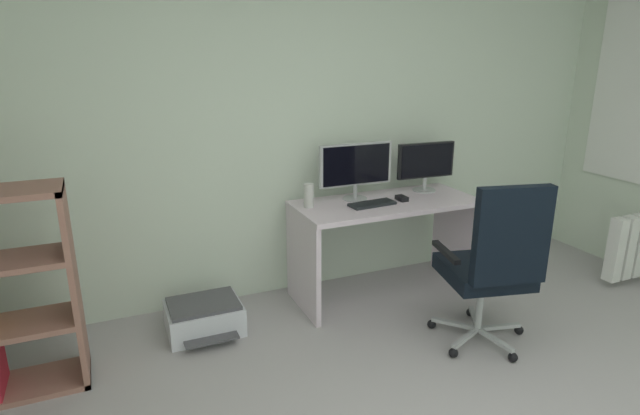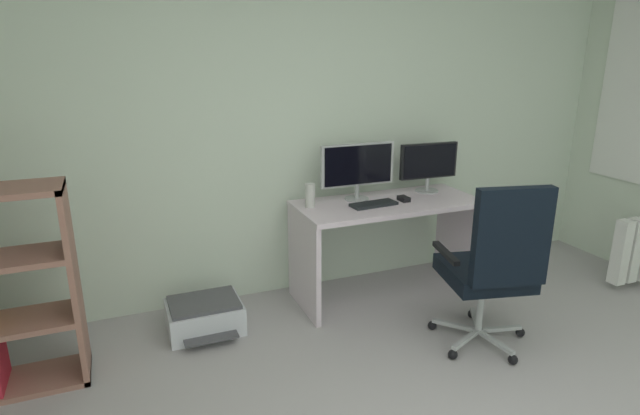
{
  "view_description": "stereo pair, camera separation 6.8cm",
  "coord_description": "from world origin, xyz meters",
  "px_view_note": "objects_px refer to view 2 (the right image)",
  "views": [
    {
      "loc": [
        -1.37,
        -1.07,
        1.82
      ],
      "look_at": [
        -0.13,
        1.8,
        0.86
      ],
      "focal_mm": 29.07,
      "sensor_mm": 36.0,
      "label": 1
    },
    {
      "loc": [
        -1.3,
        -1.1,
        1.82
      ],
      "look_at": [
        -0.13,
        1.8,
        0.86
      ],
      "focal_mm": 29.07,
      "sensor_mm": 36.0,
      "label": 2
    }
  ],
  "objects_px": {
    "computer_mouse": "(404,199)",
    "desktop_speaker": "(310,196)",
    "office_chair": "(494,263)",
    "printer": "(205,316)",
    "desk": "(387,228)",
    "keyboard": "(374,204)",
    "monitor_secondary": "(429,163)",
    "monitor_main": "(357,167)"
  },
  "relations": [
    {
      "from": "desk",
      "to": "desktop_speaker",
      "type": "xyz_separation_m",
      "value": [
        -0.58,
        0.08,
        0.29
      ]
    },
    {
      "from": "office_chair",
      "to": "printer",
      "type": "relative_size",
      "value": 2.27
    },
    {
      "from": "monitor_main",
      "to": "desktop_speaker",
      "type": "relative_size",
      "value": 3.37
    },
    {
      "from": "office_chair",
      "to": "computer_mouse",
      "type": "bearing_deg",
      "value": 95.88
    },
    {
      "from": "office_chair",
      "to": "keyboard",
      "type": "bearing_deg",
      "value": 111.88
    },
    {
      "from": "office_chair",
      "to": "printer",
      "type": "xyz_separation_m",
      "value": [
        -1.59,
        0.9,
        -0.48
      ]
    },
    {
      "from": "office_chair",
      "to": "printer",
      "type": "height_order",
      "value": "office_chair"
    },
    {
      "from": "desktop_speaker",
      "to": "keyboard",
      "type": "bearing_deg",
      "value": -17.45
    },
    {
      "from": "desktop_speaker",
      "to": "office_chair",
      "type": "distance_m",
      "value": 1.31
    },
    {
      "from": "office_chair",
      "to": "monitor_main",
      "type": "bearing_deg",
      "value": 110.48
    },
    {
      "from": "computer_mouse",
      "to": "desktop_speaker",
      "type": "bearing_deg",
      "value": 169.0
    },
    {
      "from": "monitor_main",
      "to": "monitor_secondary",
      "type": "distance_m",
      "value": 0.61
    },
    {
      "from": "monitor_secondary",
      "to": "desktop_speaker",
      "type": "relative_size",
      "value": 2.83
    },
    {
      "from": "monitor_main",
      "to": "printer",
      "type": "distance_m",
      "value": 1.5
    },
    {
      "from": "desk",
      "to": "desktop_speaker",
      "type": "bearing_deg",
      "value": 171.93
    },
    {
      "from": "keyboard",
      "to": "printer",
      "type": "distance_m",
      "value": 1.4
    },
    {
      "from": "desk",
      "to": "office_chair",
      "type": "height_order",
      "value": "office_chair"
    },
    {
      "from": "keyboard",
      "to": "monitor_main",
      "type": "bearing_deg",
      "value": 99.04
    },
    {
      "from": "monitor_secondary",
      "to": "computer_mouse",
      "type": "bearing_deg",
      "value": -152.15
    },
    {
      "from": "desk",
      "to": "printer",
      "type": "bearing_deg",
      "value": -178.66
    },
    {
      "from": "monitor_main",
      "to": "office_chair",
      "type": "bearing_deg",
      "value": -69.52
    },
    {
      "from": "desk",
      "to": "computer_mouse",
      "type": "distance_m",
      "value": 0.25
    },
    {
      "from": "printer",
      "to": "monitor_secondary",
      "type": "bearing_deg",
      "value": 5.14
    },
    {
      "from": "desk",
      "to": "office_chair",
      "type": "bearing_deg",
      "value": -77.62
    },
    {
      "from": "monitor_main",
      "to": "desk",
      "type": "bearing_deg",
      "value": -34.11
    },
    {
      "from": "keyboard",
      "to": "monitor_secondary",
      "type": "bearing_deg",
      "value": 13.51
    },
    {
      "from": "keyboard",
      "to": "computer_mouse",
      "type": "distance_m",
      "value": 0.26
    },
    {
      "from": "printer",
      "to": "desk",
      "type": "bearing_deg",
      "value": 1.34
    },
    {
      "from": "computer_mouse",
      "to": "printer",
      "type": "bearing_deg",
      "value": 178.41
    },
    {
      "from": "keyboard",
      "to": "desktop_speaker",
      "type": "relative_size",
      "value": 2.0
    },
    {
      "from": "monitor_main",
      "to": "printer",
      "type": "bearing_deg",
      "value": -172.25
    },
    {
      "from": "keyboard",
      "to": "office_chair",
      "type": "bearing_deg",
      "value": -72.59
    },
    {
      "from": "monitor_main",
      "to": "office_chair",
      "type": "relative_size",
      "value": 0.52
    },
    {
      "from": "monitor_main",
      "to": "computer_mouse",
      "type": "bearing_deg",
      "value": -28.15
    },
    {
      "from": "office_chair",
      "to": "printer",
      "type": "bearing_deg",
      "value": 150.52
    },
    {
      "from": "desktop_speaker",
      "to": "printer",
      "type": "distance_m",
      "value": 1.09
    },
    {
      "from": "desk",
      "to": "monitor_main",
      "type": "distance_m",
      "value": 0.51
    },
    {
      "from": "keyboard",
      "to": "computer_mouse",
      "type": "height_order",
      "value": "computer_mouse"
    },
    {
      "from": "monitor_secondary",
      "to": "office_chair",
      "type": "distance_m",
      "value": 1.15
    },
    {
      "from": "computer_mouse",
      "to": "monitor_main",
      "type": "bearing_deg",
      "value": 150.27
    },
    {
      "from": "monitor_secondary",
      "to": "keyboard",
      "type": "bearing_deg",
      "value": -162.02
    },
    {
      "from": "monitor_main",
      "to": "keyboard",
      "type": "height_order",
      "value": "monitor_main"
    }
  ]
}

